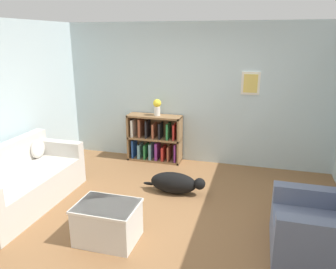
# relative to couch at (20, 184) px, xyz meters

# --- Properties ---
(ground_plane) EXTENTS (14.00, 14.00, 0.00)m
(ground_plane) POSITION_rel_couch_xyz_m (2.02, 0.19, -0.32)
(ground_plane) COLOR brown
(wall_back) EXTENTS (5.60, 0.13, 2.60)m
(wall_back) POSITION_rel_couch_xyz_m (2.03, 2.44, 0.98)
(wall_back) COLOR silver
(wall_back) RESTS_ON ground_plane
(couch) EXTENTS (0.85, 1.93, 0.85)m
(couch) POSITION_rel_couch_xyz_m (0.00, 0.00, 0.00)
(couch) COLOR beige
(couch) RESTS_ON ground_plane
(bookshelf) EXTENTS (1.04, 0.34, 0.90)m
(bookshelf) POSITION_rel_couch_xyz_m (1.29, 2.23, 0.11)
(bookshelf) COLOR olive
(bookshelf) RESTS_ON ground_plane
(recliner_chair) EXTENTS (0.90, 0.95, 1.06)m
(recliner_chair) POSITION_rel_couch_xyz_m (3.97, -0.08, 0.04)
(recliner_chair) COLOR slate
(recliner_chair) RESTS_ON ground_plane
(coffee_table) EXTENTS (0.72, 0.54, 0.47)m
(coffee_table) POSITION_rel_couch_xyz_m (1.58, -0.46, -0.07)
(coffee_table) COLOR silver
(coffee_table) RESTS_ON ground_plane
(dog) EXTENTS (1.01, 0.30, 0.33)m
(dog) POSITION_rel_couch_xyz_m (2.04, 0.94, -0.15)
(dog) COLOR black
(dog) RESTS_ON ground_plane
(vase) EXTENTS (0.15, 0.15, 0.31)m
(vase) POSITION_rel_couch_xyz_m (1.36, 2.21, 0.77)
(vase) COLOR silver
(vase) RESTS_ON bookshelf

